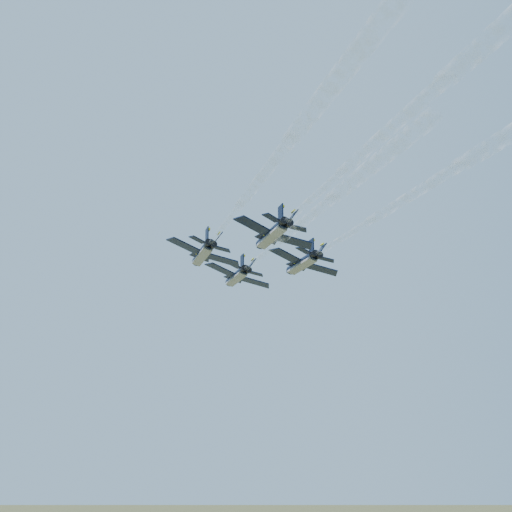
# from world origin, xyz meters

# --- Properties ---
(jet_lead) EXTENTS (13.33, 18.76, 5.43)m
(jet_lead) POSITION_xyz_m (-7.60, 14.77, 106.21)
(jet_lead) COLOR black
(jet_left) EXTENTS (13.33, 18.76, 5.43)m
(jet_left) POSITION_xyz_m (-11.91, 0.25, 106.21)
(jet_left) COLOR black
(jet_right) EXTENTS (13.33, 18.76, 5.43)m
(jet_right) POSITION_xyz_m (6.45, 7.90, 106.21)
(jet_right) COLOR black
(jet_slot) EXTENTS (13.33, 18.76, 5.43)m
(jet_slot) POSITION_xyz_m (1.86, -7.73, 106.21)
(jet_slot) COLOR black
(smoke_trail_lead) EXTENTS (27.78, 62.91, 2.26)m
(smoke_trail_lead) POSITION_xyz_m (11.64, -30.96, 106.25)
(smoke_trail_lead) COLOR white
(smoke_trail_left) EXTENTS (27.78, 62.91, 2.26)m
(smoke_trail_left) POSITION_xyz_m (7.33, -45.48, 106.25)
(smoke_trail_left) COLOR white
(smoke_trail_right) EXTENTS (27.78, 62.91, 2.26)m
(smoke_trail_right) POSITION_xyz_m (25.70, -37.84, 106.25)
(smoke_trail_right) COLOR white
(smoke_trail_slot) EXTENTS (27.78, 62.91, 2.26)m
(smoke_trail_slot) POSITION_xyz_m (21.11, -53.46, 106.25)
(smoke_trail_slot) COLOR white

